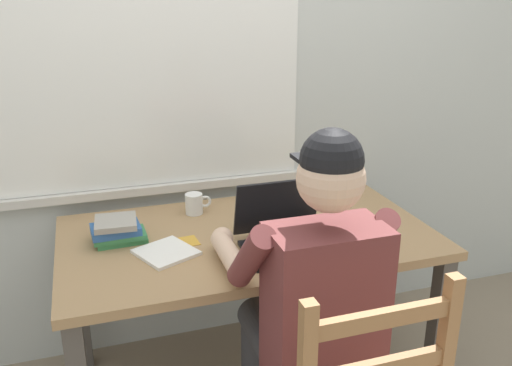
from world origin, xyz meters
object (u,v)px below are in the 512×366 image
object	(u,v)px
desk	(248,254)
coffee_mug_white	(195,204)
book_stack_main	(118,231)
seated_person	(310,296)
computer_mouse	(359,240)
coffee_mug_dark	(276,207)
laptop	(285,232)
landscape_photo_print	(181,243)

from	to	relation	value
desk	coffee_mug_white	size ratio (longest dim) A/B	12.82
coffee_mug_white	book_stack_main	distance (m)	0.37
seated_person	computer_mouse	bearing A→B (deg)	39.45
coffee_mug_dark	desk	bearing A→B (deg)	-144.57
seated_person	coffee_mug_white	size ratio (longest dim) A/B	11.42
desk	coffee_mug_dark	bearing A→B (deg)	35.43
computer_mouse	coffee_mug_white	distance (m)	0.70
laptop	landscape_photo_print	size ratio (longest dim) A/B	2.54
computer_mouse	coffee_mug_white	world-z (taller)	coffee_mug_white
coffee_mug_white	landscape_photo_print	xyz separation A→B (m)	(-0.11, -0.26, -0.04)
desk	laptop	world-z (taller)	laptop
seated_person	book_stack_main	bearing A→B (deg)	134.55
landscape_photo_print	computer_mouse	bearing A→B (deg)	-24.20
seated_person	landscape_photo_print	bearing A→B (deg)	124.74
desk	coffee_mug_white	world-z (taller)	coffee_mug_white
desk	coffee_mug_white	distance (m)	0.33
coffee_mug_white	coffee_mug_dark	world-z (taller)	coffee_mug_dark
desk	seated_person	bearing A→B (deg)	-82.85
coffee_mug_white	landscape_photo_print	world-z (taller)	coffee_mug_white
computer_mouse	coffee_mug_dark	xyz separation A→B (m)	(-0.20, 0.34, 0.03)
seated_person	laptop	xyz separation A→B (m)	(0.04, 0.33, 0.07)
laptop	landscape_photo_print	distance (m)	0.39
coffee_mug_dark	seated_person	bearing A→B (deg)	-99.63
coffee_mug_dark	landscape_photo_print	distance (m)	0.44
landscape_photo_print	seated_person	bearing A→B (deg)	-60.38
book_stack_main	landscape_photo_print	bearing A→B (deg)	-21.13
desk	computer_mouse	bearing A→B (deg)	-31.75
coffee_mug_white	landscape_photo_print	bearing A→B (deg)	-112.69
coffee_mug_white	coffee_mug_dark	bearing A→B (deg)	-24.76
computer_mouse	coffee_mug_white	xyz separation A→B (m)	(-0.51, 0.48, 0.03)
desk	laptop	size ratio (longest dim) A/B	4.29
desk	laptop	distance (m)	0.23
laptop	landscape_photo_print	bearing A→B (deg)	159.35
seated_person	book_stack_main	size ratio (longest dim) A/B	6.22
coffee_mug_white	book_stack_main	size ratio (longest dim) A/B	0.54
seated_person	book_stack_main	world-z (taller)	seated_person
seated_person	laptop	distance (m)	0.34
seated_person	coffee_mug_dark	world-z (taller)	seated_person
seated_person	computer_mouse	xyz separation A→B (m)	(0.30, 0.25, 0.04)
computer_mouse	coffee_mug_white	bearing A→B (deg)	136.96
seated_person	desk	bearing A→B (deg)	97.15
landscape_photo_print	desk	bearing A→B (deg)	-3.45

